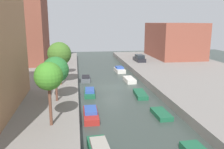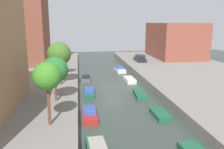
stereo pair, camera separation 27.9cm
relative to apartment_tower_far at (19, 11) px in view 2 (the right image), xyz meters
The scene contains 17 objects.
ground_plane 25.98m from the apartment_tower_far, 46.72° to the right, with size 84.00×84.00×0.00m, color #333D38.
quay_left 20.22m from the apartment_tower_far, 86.63° to the right, with size 20.00×64.00×1.00m, color gray.
quay_right 37.00m from the apartment_tower_far, 28.72° to the right, with size 20.00×64.00×1.00m, color gray.
apartment_tower_far is the anchor object (origin of this frame).
low_block_right 34.84m from the apartment_tower_far, ahead, with size 10.00×15.14×8.03m, color brown.
street_tree_0 32.96m from the apartment_tower_far, 74.41° to the right, with size 2.28×2.28×5.29m.
street_tree_1 27.34m from the apartment_tower_far, 70.79° to the right, with size 2.83×2.83×4.81m.
street_tree_2 21.00m from the apartment_tower_far, 64.31° to the right, with size 3.14×3.14×5.75m.
street_tree_3 16.73m from the apartment_tower_far, 55.61° to the right, with size 2.05×2.05×4.99m.
parked_car 26.21m from the apartment_tower_far, ahead, with size 1.87×4.39×1.46m.
moored_boat_left_1 32.30m from the apartment_tower_far, 66.41° to the right, with size 1.45×3.93×0.90m.
moored_boat_left_2 26.12m from the apartment_tower_far, 58.13° to the right, with size 1.53×4.13×0.81m.
moored_boat_left_3 20.71m from the apartment_tower_far, 45.30° to the right, with size 1.61×3.85×0.75m.
moored_boat_right_1 36.12m from the apartment_tower_far, 55.92° to the right, with size 1.45×3.09×0.45m.
moored_boat_right_2 30.86m from the apartment_tower_far, 48.95° to the right, with size 1.56×3.78×0.51m.
moored_boat_right_3 26.33m from the apartment_tower_far, 36.73° to the right, with size 1.53×3.46×0.64m.
moored_boat_right_4 22.87m from the apartment_tower_far, 19.31° to the right, with size 1.76×3.58×1.00m.
Camera 2 is at (-4.78, -33.04, 9.39)m, focal length 38.04 mm.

